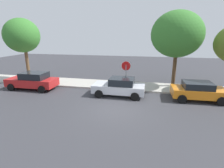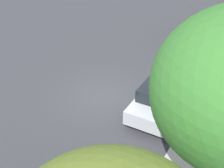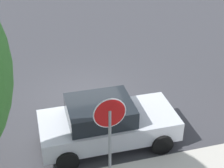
# 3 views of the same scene
# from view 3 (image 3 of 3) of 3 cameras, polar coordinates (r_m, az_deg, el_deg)

# --- Properties ---
(ground_plane) EXTENTS (60.00, 60.00, 0.00)m
(ground_plane) POSITION_cam_3_polar(r_m,az_deg,el_deg) (12.98, -5.01, -2.17)
(ground_plane) COLOR #38383D
(stop_sign) EXTENTS (0.84, 0.08, 2.61)m
(stop_sign) POSITION_cam_3_polar(r_m,az_deg,el_deg) (8.53, -0.37, -6.96)
(stop_sign) COLOR gray
(stop_sign) RESTS_ON ground_plane
(parked_car_silver) EXTENTS (4.15, 2.08, 1.47)m
(parked_car_silver) POSITION_cam_3_polar(r_m,az_deg,el_deg) (10.42, -0.95, -6.34)
(parked_car_silver) COLOR silver
(parked_car_silver) RESTS_ON ground_plane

